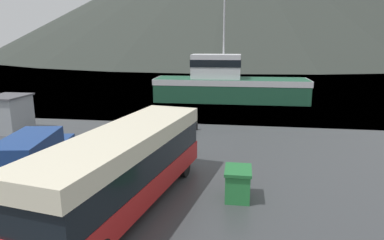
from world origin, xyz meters
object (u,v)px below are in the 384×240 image
(delivery_van, at_px, (35,155))
(tour_bus, at_px, (126,164))
(dock_kiosk, at_px, (9,113))
(fishing_boat, at_px, (228,84))
(storage_bin, at_px, (238,183))

(delivery_van, bearing_deg, tour_bus, -30.81)
(tour_bus, distance_m, dock_kiosk, 16.03)
(fishing_boat, xyz_separation_m, dock_kiosk, (-15.32, -15.40, -0.59))
(tour_bus, height_order, fishing_boat, fishing_boat)
(dock_kiosk, bearing_deg, tour_bus, -38.91)
(fishing_boat, distance_m, dock_kiosk, 21.73)
(delivery_van, xyz_separation_m, storage_bin, (9.68, -0.66, -0.54))
(fishing_boat, bearing_deg, dock_kiosk, -45.74)
(delivery_van, relative_size, dock_kiosk, 1.99)
(tour_bus, relative_size, storage_bin, 7.33)
(fishing_boat, xyz_separation_m, storage_bin, (1.57, -24.14, -1.25))
(delivery_van, height_order, fishing_boat, fishing_boat)
(tour_bus, distance_m, delivery_van, 5.66)
(dock_kiosk, bearing_deg, fishing_boat, 45.15)
(fishing_boat, distance_m, storage_bin, 24.22)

